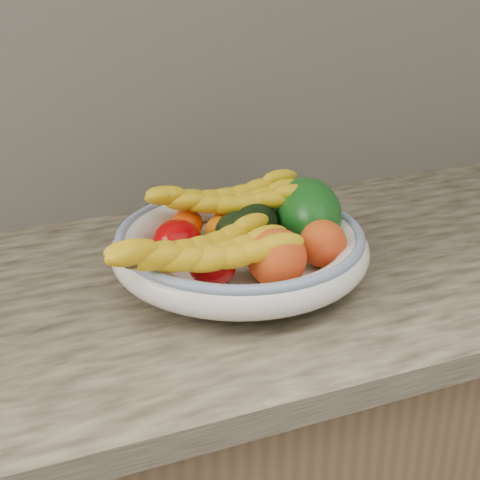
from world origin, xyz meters
name	(u,v)px	position (x,y,z in m)	size (l,w,h in m)	color
kitchen_counter	(235,479)	(0.00, 1.69, 0.46)	(2.44, 0.66, 1.40)	brown
fruit_bowl	(240,247)	(0.00, 1.66, 0.95)	(0.39, 0.39, 0.08)	white
clementine_back_left	(187,224)	(-0.05, 1.76, 0.95)	(0.05, 0.05, 0.05)	#FD4F05
clementine_back_right	(228,215)	(0.03, 1.78, 0.95)	(0.05, 0.05, 0.04)	#DC5804
clementine_back_mid	(220,230)	(-0.01, 1.72, 0.95)	(0.05, 0.05, 0.04)	orange
tomato_left	(178,242)	(-0.09, 1.68, 0.96)	(0.08, 0.08, 0.07)	#A80002
tomato_near_left	(212,264)	(-0.07, 1.59, 0.96)	(0.07, 0.07, 0.06)	#A7060B
avocado_center	(245,235)	(0.01, 1.66, 0.96)	(0.07, 0.11, 0.07)	black
avocado_right	(256,225)	(0.04, 1.69, 0.96)	(0.07, 0.10, 0.07)	black
green_mango	(308,213)	(0.13, 1.69, 0.98)	(0.10, 0.15, 0.11)	#0E4A11
peach_front	(277,258)	(0.02, 1.57, 0.97)	(0.08, 0.08, 0.08)	orange
peach_right	(323,243)	(0.10, 1.59, 0.97)	(0.07, 0.07, 0.07)	orange
banana_bunch_back	(227,203)	(0.01, 1.74, 0.99)	(0.27, 0.11, 0.08)	yellow
banana_bunch_front	(203,257)	(-0.09, 1.58, 0.98)	(0.29, 0.11, 0.08)	yellow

